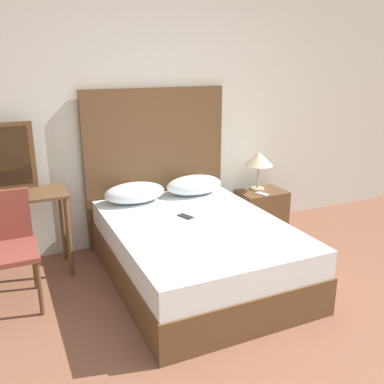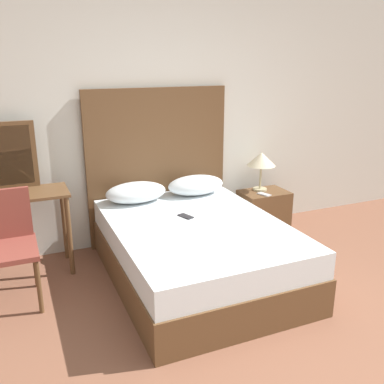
{
  "view_description": "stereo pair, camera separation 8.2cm",
  "coord_description": "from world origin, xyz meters",
  "px_view_note": "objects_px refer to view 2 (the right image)",
  "views": [
    {
      "loc": [
        -1.6,
        -1.52,
        1.9
      ],
      "look_at": [
        -0.13,
        1.69,
        0.79
      ],
      "focal_mm": 40.0,
      "sensor_mm": 36.0,
      "label": 1
    },
    {
      "loc": [
        -1.52,
        -1.55,
        1.9
      ],
      "look_at": [
        -0.13,
        1.69,
        0.79
      ],
      "focal_mm": 40.0,
      "sensor_mm": 36.0,
      "label": 2
    }
  ],
  "objects_px": {
    "phone_on_nightstand": "(264,194)",
    "vanity_desk": "(9,210)",
    "phone_on_bed": "(186,216)",
    "chair": "(5,240)",
    "bed": "(196,251)",
    "table_lamp": "(261,160)",
    "nightstand": "(263,212)"
  },
  "relations": [
    {
      "from": "phone_on_nightstand",
      "to": "chair",
      "type": "bearing_deg",
      "value": -172.96
    },
    {
      "from": "nightstand",
      "to": "table_lamp",
      "type": "xyz_separation_m",
      "value": [
        -0.01,
        0.07,
        0.58
      ]
    },
    {
      "from": "bed",
      "to": "nightstand",
      "type": "bearing_deg",
      "value": 31.55
    },
    {
      "from": "nightstand",
      "to": "bed",
      "type": "bearing_deg",
      "value": -148.45
    },
    {
      "from": "table_lamp",
      "to": "chair",
      "type": "distance_m",
      "value": 2.71
    },
    {
      "from": "phone_on_nightstand",
      "to": "chair",
      "type": "distance_m",
      "value": 2.62
    },
    {
      "from": "phone_on_nightstand",
      "to": "vanity_desk",
      "type": "height_order",
      "value": "vanity_desk"
    },
    {
      "from": "nightstand",
      "to": "phone_on_nightstand",
      "type": "bearing_deg",
      "value": -124.28
    },
    {
      "from": "phone_on_bed",
      "to": "bed",
      "type": "bearing_deg",
      "value": -79.66
    },
    {
      "from": "nightstand",
      "to": "chair",
      "type": "distance_m",
      "value": 2.71
    },
    {
      "from": "vanity_desk",
      "to": "nightstand",
      "type": "bearing_deg",
      "value": -0.16
    },
    {
      "from": "table_lamp",
      "to": "phone_on_nightstand",
      "type": "xyz_separation_m",
      "value": [
        -0.05,
        -0.17,
        -0.34
      ]
    },
    {
      "from": "nightstand",
      "to": "chair",
      "type": "relative_size",
      "value": 0.57
    },
    {
      "from": "phone_on_bed",
      "to": "nightstand",
      "type": "bearing_deg",
      "value": 24.41
    },
    {
      "from": "nightstand",
      "to": "vanity_desk",
      "type": "relative_size",
      "value": 0.51
    },
    {
      "from": "bed",
      "to": "phone_on_bed",
      "type": "bearing_deg",
      "value": 100.34
    },
    {
      "from": "nightstand",
      "to": "chair",
      "type": "height_order",
      "value": "chair"
    },
    {
      "from": "bed",
      "to": "chair",
      "type": "xyz_separation_m",
      "value": [
        -1.53,
        0.28,
        0.26
      ]
    },
    {
      "from": "vanity_desk",
      "to": "phone_on_bed",
      "type": "bearing_deg",
      "value": -20.33
    },
    {
      "from": "bed",
      "to": "phone_on_bed",
      "type": "height_order",
      "value": "phone_on_bed"
    },
    {
      "from": "bed",
      "to": "chair",
      "type": "bearing_deg",
      "value": 169.46
    },
    {
      "from": "phone_on_nightstand",
      "to": "phone_on_bed",
      "type": "bearing_deg",
      "value": -158.41
    },
    {
      "from": "table_lamp",
      "to": "phone_on_nightstand",
      "type": "height_order",
      "value": "table_lamp"
    },
    {
      "from": "phone_on_bed",
      "to": "phone_on_nightstand",
      "type": "distance_m",
      "value": 1.19
    },
    {
      "from": "bed",
      "to": "table_lamp",
      "type": "relative_size",
      "value": 4.51
    },
    {
      "from": "bed",
      "to": "nightstand",
      "type": "distance_m",
      "value": 1.33
    },
    {
      "from": "phone_on_bed",
      "to": "vanity_desk",
      "type": "relative_size",
      "value": 0.16
    },
    {
      "from": "vanity_desk",
      "to": "bed",
      "type": "bearing_deg",
      "value": -25.48
    },
    {
      "from": "phone_on_bed",
      "to": "chair",
      "type": "relative_size",
      "value": 0.18
    },
    {
      "from": "phone_on_bed",
      "to": "nightstand",
      "type": "xyz_separation_m",
      "value": [
        1.17,
        0.53,
        -0.3
      ]
    },
    {
      "from": "phone_on_bed",
      "to": "chair",
      "type": "height_order",
      "value": "chair"
    },
    {
      "from": "phone_on_bed",
      "to": "phone_on_nightstand",
      "type": "relative_size",
      "value": 1.0
    }
  ]
}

